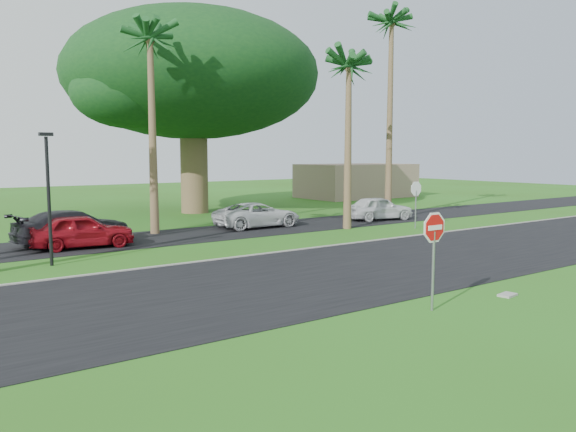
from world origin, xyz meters
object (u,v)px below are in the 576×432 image
(stop_sign_near, at_px, (434,241))
(car_pickup, at_px, (379,208))
(car_minivan, at_px, (258,215))
(stop_sign_far, at_px, (416,195))
(car_dark, at_px, (73,227))
(car_red, at_px, (82,231))

(stop_sign_near, height_order, car_pickup, stop_sign_near)
(car_minivan, distance_m, car_pickup, 7.78)
(stop_sign_near, xyz_separation_m, stop_sign_far, (11.50, 11.00, 0.00))
(car_pickup, bearing_deg, car_dark, 98.04)
(car_red, height_order, car_minivan, car_red)
(stop_sign_far, height_order, car_minivan, stop_sign_far)
(car_red, distance_m, car_pickup, 17.15)
(stop_sign_far, bearing_deg, car_red, -12.81)
(stop_sign_near, bearing_deg, car_minivan, 73.10)
(car_dark, height_order, car_minivan, car_dark)
(car_red, bearing_deg, stop_sign_near, -156.32)
(car_dark, bearing_deg, stop_sign_far, -117.70)
(car_dark, relative_size, car_pickup, 1.24)
(car_dark, xyz_separation_m, car_minivan, (9.50, 0.13, -0.08))
(car_minivan, xyz_separation_m, car_pickup, (7.67, -1.28, 0.04))
(stop_sign_near, xyz_separation_m, car_minivan, (4.89, 16.10, -1.12))
(stop_sign_far, distance_m, car_dark, 16.89)
(car_dark, distance_m, car_pickup, 17.21)
(stop_sign_far, distance_m, car_pickup, 4.11)
(car_dark, distance_m, car_minivan, 9.50)
(stop_sign_near, xyz_separation_m, car_pickup, (12.56, 14.82, -1.08))
(stop_sign_far, xyz_separation_m, car_minivan, (-6.61, 5.10, -1.12))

